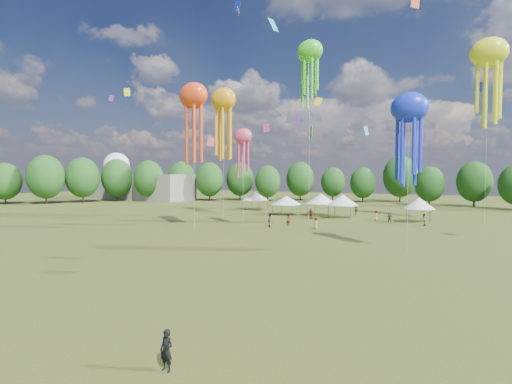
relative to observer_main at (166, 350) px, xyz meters
The scene contains 10 objects.
ground 9.59m from the observer_main, 167.74° to the left, with size 300.00×300.00×0.00m, color #384416.
observer_main is the anchor object (origin of this frame).
spectator_near 39.40m from the observer_main, 110.86° to the left, with size 0.93×0.72×1.91m, color gray.
spectators_far 49.71m from the observer_main, 94.45° to the left, with size 18.79×22.50×1.81m.
festival_tents 57.11m from the observer_main, 104.20° to the left, with size 39.17×12.62×4.20m.
show_kites 48.86m from the observer_main, 102.57° to the left, with size 46.40×30.43×30.06m.
small_kites 53.44m from the observer_main, 106.08° to the left, with size 72.25×60.50×45.30m.
treeline 66.13m from the observer_main, 101.56° to the left, with size 201.57×95.24×13.43m.
hangar 110.03m from the observer_main, 137.69° to the left, with size 40.00×12.00×8.00m, color gray.
radome 126.35m from the observer_main, 140.57° to the left, with size 9.00×9.00×16.00m.
Camera 1 is at (18.69, -12.07, 7.29)m, focal length 25.41 mm.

